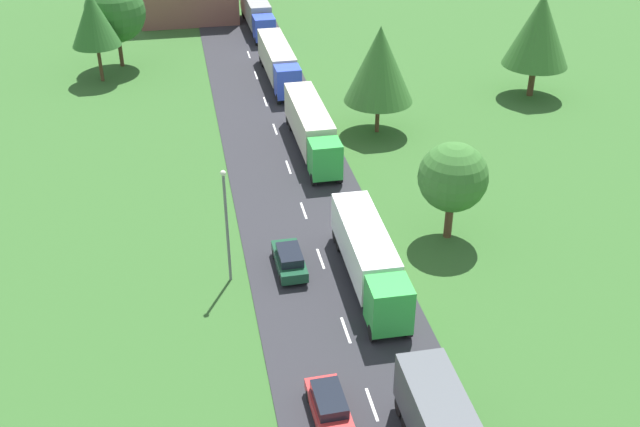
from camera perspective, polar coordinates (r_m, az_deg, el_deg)
The scene contains 13 objects.
road at distance 41.95m, azimuth 3.26°, elevation -12.39°, with size 10.00×140.00×0.06m, color #2B2B30.
truck_second at distance 47.71m, azimuth 3.70°, elevation -3.27°, with size 2.65×12.05×3.41m.
truck_third at distance 64.73m, azimuth -0.66°, elevation 6.54°, with size 2.58×13.45×3.73m.
truck_fourth at distance 80.42m, azimuth -3.15°, elevation 11.37°, with size 2.63×13.60×3.59m.
truck_fifth at distance 98.09m, azimuth -4.77°, elevation 14.89°, with size 2.74×14.31×3.74m.
car_third at distance 39.26m, azimuth 0.75°, elevation -14.39°, with size 1.86×4.56×1.51m.
car_fourth at distance 49.50m, azimuth -2.31°, elevation -3.48°, with size 1.82×4.36×1.59m.
lamppost_second at distance 47.08m, azimuth -7.04°, elevation -0.54°, with size 0.36×0.36×7.92m.
tree_oak at distance 82.21m, azimuth -16.67°, elevation 13.82°, with size 4.97×4.97×9.30m.
tree_birch at distance 86.32m, azimuth -15.15°, elevation 14.40°, with size 6.43×6.43×9.21m.
tree_pine at distance 66.99m, azimuth 4.50°, elevation 11.12°, with size 6.12×6.12×9.72m.
tree_elm at distance 51.90m, azimuth 9.96°, elevation 2.69°, with size 4.79×4.79×7.11m.
tree_ash at distance 77.93m, azimuth 16.16°, elevation 13.13°, with size 6.42×6.42×10.27m.
Camera 1 is at (-8.19, -5.09, 28.62)m, focal length 42.57 mm.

